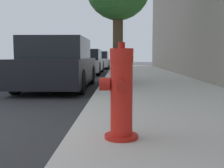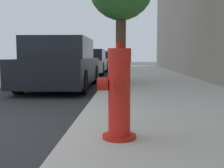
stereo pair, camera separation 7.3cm
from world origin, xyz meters
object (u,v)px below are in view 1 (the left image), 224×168
at_px(parked_car_mid, 85,62).
at_px(parked_car_far, 97,60).
at_px(fire_hydrant, 121,95).
at_px(parked_car_near, 59,65).

xyz_separation_m(parked_car_mid, parked_car_far, (0.17, 6.00, -0.01)).
distance_m(fire_hydrant, parked_car_far, 18.27).
xyz_separation_m(fire_hydrant, parked_car_mid, (-1.83, 12.19, 0.04)).
xyz_separation_m(parked_car_near, parked_car_far, (0.16, 12.66, -0.08)).
height_order(parked_car_mid, parked_car_far, parked_car_mid).
distance_m(parked_car_near, parked_car_mid, 6.66).
bearing_deg(parked_car_mid, fire_hydrant, -81.44).
bearing_deg(fire_hydrant, parked_car_mid, 98.56).
bearing_deg(parked_car_near, parked_car_far, 89.29).
xyz_separation_m(parked_car_near, parked_car_mid, (-0.02, 6.66, -0.08)).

